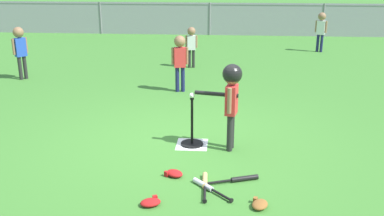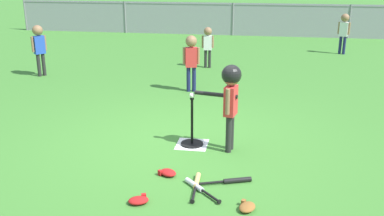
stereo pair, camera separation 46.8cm
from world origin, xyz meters
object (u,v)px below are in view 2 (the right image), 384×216
(spare_bat_black, at_px, (232,181))
(fielder_deep_left, at_px, (191,56))
(baseball_on_tee, at_px, (192,95))
(spare_bat_wood, at_px, (196,183))
(glove_by_plate, at_px, (247,207))
(batting_tee, at_px, (192,137))
(batter_child, at_px, (231,90))
(fielder_deep_center, at_px, (39,44))
(glove_near_bats, at_px, (168,173))
(spare_bat_silver, at_px, (198,187))
(fielder_near_right, at_px, (208,42))
(glove_tossed_aside, at_px, (139,200))
(fielder_deep_right, at_px, (344,28))

(spare_bat_black, bearing_deg, fielder_deep_left, 106.35)
(baseball_on_tee, bearing_deg, spare_bat_wood, -78.28)
(glove_by_plate, bearing_deg, batting_tee, 117.64)
(batter_child, bearing_deg, glove_by_plate, -78.23)
(fielder_deep_center, relative_size, glove_near_bats, 4.26)
(spare_bat_silver, xyz_separation_m, glove_near_bats, (-0.41, 0.29, 0.01))
(fielder_deep_center, bearing_deg, spare_bat_wood, -46.94)
(batting_tee, distance_m, fielder_near_right, 4.91)
(glove_tossed_aside, bearing_deg, glove_near_bats, 76.24)
(glove_near_bats, bearing_deg, fielder_deep_left, 94.98)
(fielder_deep_left, distance_m, spare_bat_black, 3.98)
(spare_bat_wood, xyz_separation_m, glove_tossed_aside, (-0.55, -0.48, 0.01))
(fielder_deep_center, bearing_deg, fielder_deep_left, -11.21)
(fielder_deep_center, distance_m, spare_bat_black, 6.53)
(batting_tee, distance_m, glove_tossed_aside, 1.70)
(fielder_deep_right, distance_m, glove_tossed_aside, 9.55)
(spare_bat_silver, height_order, spare_bat_black, same)
(glove_by_plate, bearing_deg, baseball_on_tee, 117.64)
(baseball_on_tee, height_order, spare_bat_silver, baseball_on_tee)
(glove_by_plate, distance_m, glove_near_bats, 1.17)
(fielder_deep_left, distance_m, glove_near_bats, 3.76)
(batting_tee, xyz_separation_m, fielder_deep_right, (3.16, 7.20, 0.62))
(fielder_deep_left, bearing_deg, batter_child, -70.56)
(fielder_deep_left, bearing_deg, spare_bat_black, -73.65)
(fielder_near_right, xyz_separation_m, spare_bat_silver, (0.68, -6.14, -0.61))
(baseball_on_tee, xyz_separation_m, batter_child, (0.53, -0.11, 0.13))
(glove_near_bats, bearing_deg, spare_bat_wood, -28.09)
(glove_near_bats, bearing_deg, baseball_on_tee, 82.05)
(fielder_deep_left, height_order, glove_by_plate, fielder_deep_left)
(batter_child, relative_size, fielder_deep_center, 1.04)
(fielder_deep_left, xyz_separation_m, glove_tossed_aside, (0.15, -4.38, -0.69))
(fielder_deep_right, distance_m, fielder_deep_center, 8.14)
(baseball_on_tee, relative_size, glove_near_bats, 0.27)
(batting_tee, xyz_separation_m, fielder_deep_center, (-4.06, 3.42, 0.63))
(baseball_on_tee, relative_size, fielder_deep_right, 0.07)
(glove_by_plate, relative_size, glove_near_bats, 0.97)
(baseball_on_tee, distance_m, fielder_deep_left, 2.74)
(fielder_deep_left, relative_size, fielder_deep_right, 0.99)
(batter_child, distance_m, spare_bat_black, 1.26)
(spare_bat_silver, bearing_deg, fielder_deep_left, 100.44)
(fielder_deep_center, distance_m, glove_by_plate, 7.07)
(baseball_on_tee, height_order, fielder_deep_right, fielder_deep_right)
(glove_tossed_aside, bearing_deg, spare_bat_wood, 41.22)
(fielder_near_right, distance_m, glove_by_plate, 6.63)
(spare_bat_silver, distance_m, glove_near_bats, 0.50)
(spare_bat_silver, relative_size, spare_bat_wood, 0.76)
(spare_bat_black, height_order, glove_near_bats, glove_near_bats)
(batting_tee, relative_size, spare_bat_wood, 1.08)
(baseball_on_tee, distance_m, spare_bat_silver, 1.48)
(fielder_deep_right, xyz_separation_m, spare_bat_black, (-2.51, -8.26, -0.70))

